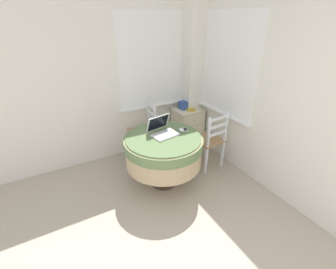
% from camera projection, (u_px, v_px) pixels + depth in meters
% --- Properties ---
extents(corner_room_shell, '(4.38, 5.14, 2.55)m').
position_uv_depth(corner_room_shell, '(192.00, 95.00, 2.66)').
color(corner_room_shell, white).
rests_on(corner_room_shell, ground_plane).
extents(round_dining_table, '(1.03, 1.03, 0.74)m').
position_uv_depth(round_dining_table, '(164.00, 149.00, 2.96)').
color(round_dining_table, '#4C3D2D').
rests_on(round_dining_table, ground_plane).
extents(laptop, '(0.39, 0.36, 0.23)m').
position_uv_depth(laptop, '(163.00, 130.00, 2.93)').
color(laptop, silver).
rests_on(laptop, round_dining_table).
extents(computer_mouse, '(0.06, 0.09, 0.05)m').
position_uv_depth(computer_mouse, '(181.00, 130.00, 3.00)').
color(computer_mouse, white).
rests_on(computer_mouse, round_dining_table).
extents(cell_phone, '(0.08, 0.13, 0.01)m').
position_uv_depth(cell_phone, '(185.00, 130.00, 3.05)').
color(cell_phone, '#B2B7BC').
rests_on(cell_phone, round_dining_table).
extents(dining_chair_near_back_window, '(0.44, 0.43, 0.91)m').
position_uv_depth(dining_chair_near_back_window, '(144.00, 131.00, 3.66)').
color(dining_chair_near_back_window, '#A87F51').
rests_on(dining_chair_near_back_window, ground_plane).
extents(dining_chair_near_right_window, '(0.43, 0.45, 0.91)m').
position_uv_depth(dining_chair_near_right_window, '(209.00, 141.00, 3.38)').
color(dining_chair_near_right_window, '#A87F51').
rests_on(dining_chair_near_right_window, ground_plane).
extents(corner_cabinet, '(0.48, 0.45, 0.68)m').
position_uv_depth(corner_cabinet, '(187.00, 127.00, 4.08)').
color(corner_cabinet, beige).
rests_on(corner_cabinet, ground_plane).
extents(storage_box, '(0.17, 0.14, 0.13)m').
position_uv_depth(storage_box, '(184.00, 105.00, 3.92)').
color(storage_box, '#2D4C93').
rests_on(storage_box, corner_cabinet).
extents(book_on_cabinet, '(0.13, 0.22, 0.02)m').
position_uv_depth(book_on_cabinet, '(190.00, 109.00, 3.90)').
color(book_on_cabinet, gold).
rests_on(book_on_cabinet, corner_cabinet).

